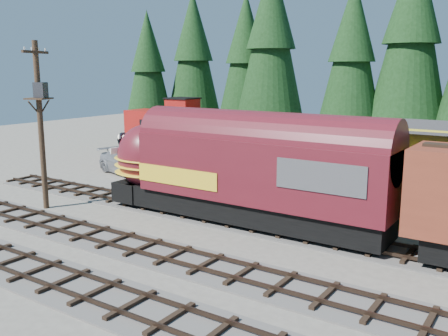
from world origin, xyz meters
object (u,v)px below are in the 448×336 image
Objects in this scene: locomotive at (231,174)px; caboose at (175,131)px; utility_pole at (40,115)px; pickup_truck_a at (184,175)px; pickup_truck_b at (129,162)px; depot at (362,161)px.

locomotive is 20.85m from caboose.
utility_pole is 1.77× the size of pickup_truck_a.
pickup_truck_a is at bearing -47.67° from caboose.
caboose reaches higher than pickup_truck_a.
locomotive is 2.62× the size of pickup_truck_b.
utility_pole is at bearing -160.14° from locomotive.
depot is at bearing 13.37° from utility_pole.
locomotive is 11.89m from utility_pole.
pickup_truck_a is at bearing -175.36° from depot.
pickup_truck_b is (-13.80, 6.14, -1.76)m from locomotive.
pickup_truck_b is (-18.80, -0.36, -2.01)m from depot.
utility_pole is 11.04m from pickup_truck_a.
utility_pole is (-15.84, -10.41, 2.69)m from depot.
caboose is at bearing 137.81° from locomotive.
depot is at bearing -72.70° from pickup_truck_b.
depot is 2.29× the size of pickup_truck_a.
locomotive is (-5.00, -6.50, -0.24)m from depot.
locomotive is at bearing -97.79° from pickup_truck_b.
locomotive is 3.09× the size of pickup_truck_a.
depot is 1.29× the size of utility_pole.
pickup_truck_a is 6.16m from pickup_truck_b.
pickup_truck_b is at bearing 93.26° from pickup_truck_a.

